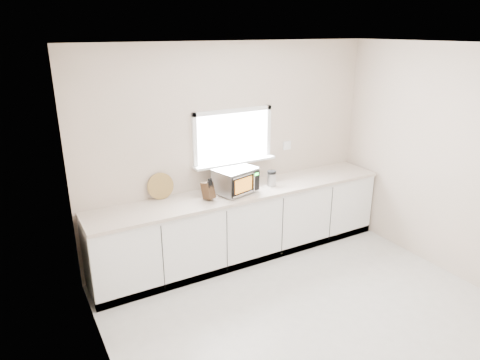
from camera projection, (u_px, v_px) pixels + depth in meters
ground at (328, 329)px, 4.27m from camera, size 4.00×4.00×0.00m
back_wall at (232, 150)px, 5.45m from camera, size 4.00×0.17×2.70m
cabinets at (244, 225)px, 5.52m from camera, size 3.92×0.60×0.88m
countertop at (244, 192)px, 5.36m from camera, size 3.92×0.64×0.04m
microwave at (236, 180)px, 5.23m from camera, size 0.55×0.48×0.31m
knife_block at (208, 190)px, 5.02m from camera, size 0.13×0.21×0.27m
cutting_board at (161, 186)px, 5.04m from camera, size 0.32×0.08×0.32m
coffee_grinder at (272, 178)px, 5.49m from camera, size 0.14×0.14×0.20m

